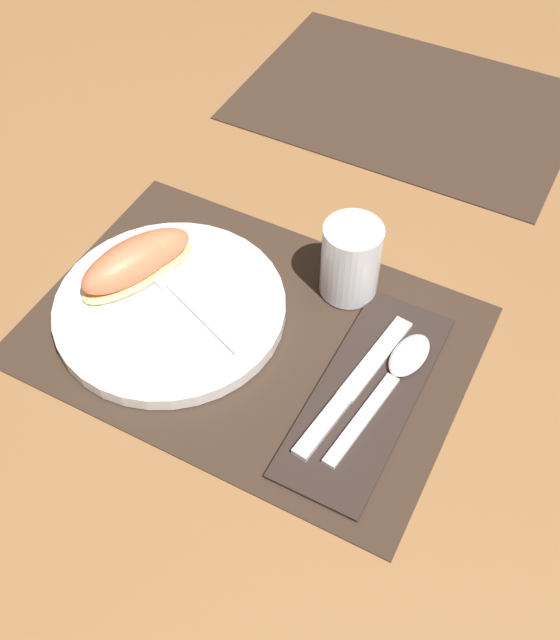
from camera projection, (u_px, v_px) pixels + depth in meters
ground_plane at (250, 335)px, 0.80m from camera, size 3.00×3.00×0.00m
placemat at (250, 334)px, 0.80m from camera, size 0.46×0.32×0.00m
placemat_far at (407, 102)px, 1.07m from camera, size 0.46×0.32×0.00m
plate at (170, 308)px, 0.81m from camera, size 0.25×0.25×0.02m
juice_glass at (350, 264)px, 0.81m from camera, size 0.06×0.06×0.09m
napkin at (366, 393)px, 0.75m from camera, size 0.10×0.26×0.00m
knife at (352, 388)px, 0.75m from camera, size 0.05×0.20×0.01m
spoon at (397, 372)px, 0.76m from camera, size 0.05×0.19×0.01m
fork at (176, 287)px, 0.82m from camera, size 0.19×0.09×0.00m
citrus_wedge_0 at (142, 257)px, 0.82m from camera, size 0.10×0.13×0.04m
citrus_wedge_1 at (132, 264)px, 0.82m from camera, size 0.10×0.14×0.05m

